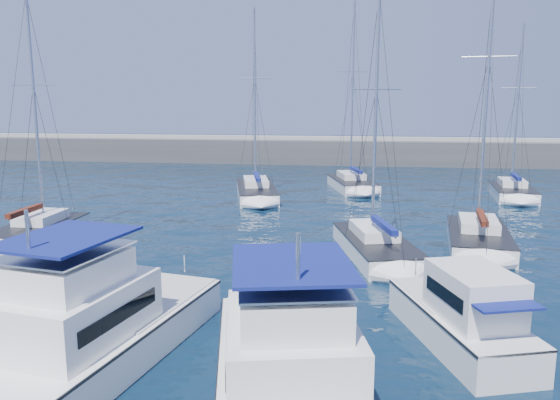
# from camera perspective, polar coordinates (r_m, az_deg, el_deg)

# --- Properties ---
(ground) EXTENTS (220.00, 220.00, 0.00)m
(ground) POSITION_cam_1_polar(r_m,az_deg,el_deg) (20.61, 3.53, -12.58)
(ground) COLOR black
(ground) RESTS_ON ground
(breakwater) EXTENTS (160.00, 6.00, 4.45)m
(breakwater) POSITION_cam_1_polar(r_m,az_deg,el_deg) (71.29, 6.80, 4.68)
(breakwater) COLOR #424244
(breakwater) RESTS_ON ground
(motor_yacht_port_outer) EXTENTS (3.66, 6.37, 3.20)m
(motor_yacht_port_outer) POSITION_cam_1_polar(r_m,az_deg,el_deg) (19.36, -25.94, -12.20)
(motor_yacht_port_outer) COLOR silver
(motor_yacht_port_outer) RESTS_ON ground
(motor_yacht_port_inner) EXTENTS (5.39, 10.21, 4.69)m
(motor_yacht_port_inner) POSITION_cam_1_polar(r_m,az_deg,el_deg) (18.07, -18.92, -12.66)
(motor_yacht_port_inner) COLOR white
(motor_yacht_port_inner) RESTS_ON ground
(motor_yacht_stbd_inner) EXTENTS (5.60, 9.84, 4.69)m
(motor_yacht_stbd_inner) POSITION_cam_1_polar(r_m,az_deg,el_deg) (14.94, 0.85, -17.12)
(motor_yacht_stbd_inner) COLOR silver
(motor_yacht_stbd_inner) RESTS_ON ground
(motor_yacht_stbd_outer) EXTENTS (4.30, 6.99, 3.20)m
(motor_yacht_stbd_outer) POSITION_cam_1_polar(r_m,az_deg,el_deg) (19.32, 18.60, -11.72)
(motor_yacht_stbd_outer) COLOR silver
(motor_yacht_stbd_outer) RESTS_ON ground
(sailboat_mid_a) EXTENTS (3.23, 7.11, 14.24)m
(sailboat_mid_a) POSITION_cam_1_polar(r_m,az_deg,el_deg) (34.88, -23.93, -2.96)
(sailboat_mid_a) COLOR white
(sailboat_mid_a) RESTS_ON ground
(sailboat_mid_c) EXTENTS (4.80, 8.47, 13.71)m
(sailboat_mid_c) POSITION_cam_1_polar(r_m,az_deg,el_deg) (29.08, 9.95, -4.77)
(sailboat_mid_c) COLOR white
(sailboat_mid_c) RESTS_ON ground
(sailboat_mid_d) EXTENTS (4.12, 8.11, 16.62)m
(sailboat_mid_d) POSITION_cam_1_polar(r_m,az_deg,el_deg) (32.24, 20.02, -3.69)
(sailboat_mid_d) COLOR silver
(sailboat_mid_d) RESTS_ON ground
(sailboat_back_a) EXTENTS (5.22, 9.81, 15.77)m
(sailboat_back_a) POSITION_cam_1_polar(r_m,az_deg,el_deg) (45.89, -2.50, 0.95)
(sailboat_back_a) COLOR white
(sailboat_back_a) RESTS_ON ground
(sailboat_back_b) EXTENTS (4.97, 8.22, 16.98)m
(sailboat_back_b) POSITION_cam_1_polar(r_m,az_deg,el_deg) (50.26, 7.56, 1.73)
(sailboat_back_b) COLOR silver
(sailboat_back_b) RESTS_ON ground
(sailboat_back_c) EXTENTS (3.76, 7.29, 14.45)m
(sailboat_back_c) POSITION_cam_1_polar(r_m,az_deg,el_deg) (49.46, 23.10, 0.81)
(sailboat_back_c) COLOR white
(sailboat_back_c) RESTS_ON ground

